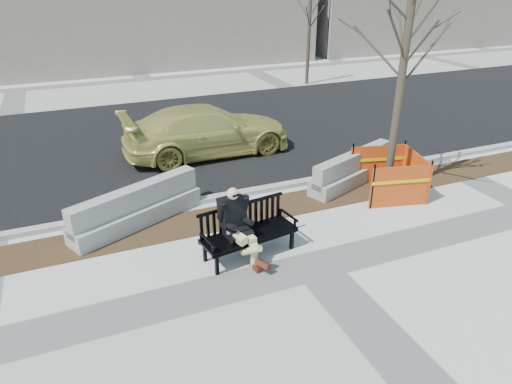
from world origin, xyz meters
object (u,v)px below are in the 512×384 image
tree_fence (386,193)px  jersey_barrier_right (351,183)px  jersey_barrier_left (139,223)px  seated_man (237,257)px  bench (249,255)px  sedan (209,153)px

tree_fence → jersey_barrier_right: bearing=116.3°
tree_fence → jersey_barrier_left: (-6.31, 0.91, 0.00)m
seated_man → jersey_barrier_left: 2.74m
seated_man → jersey_barrier_right: bearing=18.9°
bench → seated_man: seated_man is taller
tree_fence → jersey_barrier_right: (-0.46, 0.93, 0.00)m
bench → jersey_barrier_right: (3.95, 2.25, 0.00)m
sedan → jersey_barrier_left: 4.70m
jersey_barrier_right → jersey_barrier_left: bearing=158.8°
jersey_barrier_right → tree_fence: bearing=-85.1°
seated_man → jersey_barrier_left: bearing=117.4°
tree_fence → jersey_barrier_left: 6.38m
tree_fence → seated_man: bearing=-164.5°
bench → jersey_barrier_right: 4.55m
tree_fence → bench: bearing=-163.4°
sedan → jersey_barrier_right: (2.98, -3.70, 0.00)m
seated_man → jersey_barrier_left: seated_man is taller
sedan → bench: bearing=169.3°
bench → sedan: bearing=71.8°
seated_man → jersey_barrier_right: seated_man is taller
bench → sedan: (0.97, 5.95, 0.00)m
seated_man → tree_fence: tree_fence is taller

